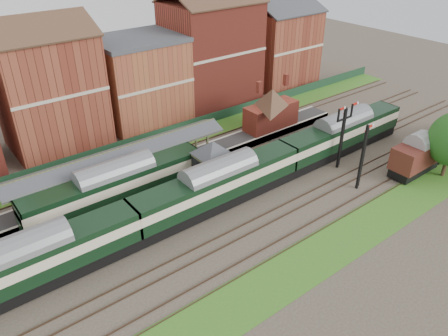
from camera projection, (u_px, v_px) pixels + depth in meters
ground at (251, 191)px, 49.90m from camera, size 160.00×160.00×0.00m
grass_back at (176, 141)px, 60.77m from camera, size 90.00×4.50×0.06m
grass_front at (334, 245)px, 41.72m from camera, size 90.00×5.00×0.06m
fence at (168, 131)px, 61.76m from camera, size 90.00×0.12×1.50m
platform at (169, 167)px, 53.63m from camera, size 55.00×3.40×1.00m
signal_box at (213, 164)px, 48.90m from camera, size 5.40×5.40×6.00m
brick_hut at (265, 158)px, 54.15m from camera, size 3.20×2.64×2.94m
station_building at (271, 108)px, 60.88m from camera, size 8.10×8.10×5.90m
canopy at (120, 152)px, 48.38m from camera, size 26.00×3.89×4.08m
semaphore_bracket at (342, 134)px, 52.22m from camera, size 3.60×0.25×8.18m
semaphore_siding at (362, 157)px, 48.34m from camera, size 1.23×0.25×8.00m
town_backdrop at (139, 76)px, 63.27m from camera, size 69.00×10.00×16.00m
dmu_train at (219, 184)px, 46.07m from camera, size 60.53×3.18×4.65m
platform_railcar at (117, 186)px, 45.94m from camera, size 19.88×3.13×4.58m
goods_van_a at (416, 156)px, 52.22m from camera, size 6.86×2.97×4.16m
goods_van_b at (446, 141)px, 56.11m from camera, size 6.06×2.63×3.68m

